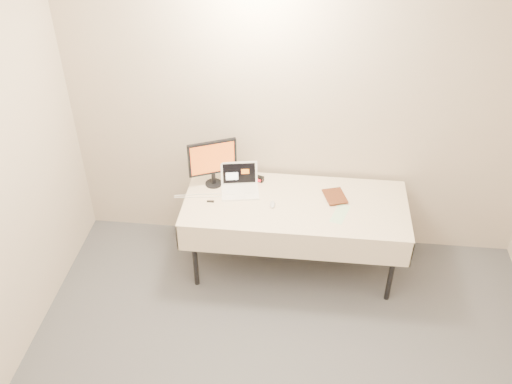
# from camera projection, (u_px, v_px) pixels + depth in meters

# --- Properties ---
(back_wall) EXTENTS (4.00, 0.10, 2.70)m
(back_wall) POSITION_uv_depth(u_px,v_px,m) (302.00, 111.00, 4.73)
(back_wall) COLOR beige
(back_wall) RESTS_ON ground
(table) EXTENTS (1.86, 0.81, 0.74)m
(table) POSITION_uv_depth(u_px,v_px,m) (295.00, 208.00, 4.77)
(table) COLOR black
(table) RESTS_ON ground
(laptop) EXTENTS (0.36, 0.33, 0.22)m
(laptop) POSITION_uv_depth(u_px,v_px,m) (240.00, 184.00, 4.85)
(laptop) COLOR white
(laptop) RESTS_ON table
(monitor) EXTENTS (0.39, 0.19, 0.43)m
(monitor) POSITION_uv_depth(u_px,v_px,m) (212.00, 160.00, 4.79)
(monitor) COLOR black
(monitor) RESTS_ON table
(book) EXTENTS (0.16, 0.07, 0.22)m
(book) POSITION_uv_depth(u_px,v_px,m) (326.00, 188.00, 4.71)
(book) COLOR brown
(book) RESTS_ON table
(alarm_clock) EXTENTS (0.12, 0.08, 0.04)m
(alarm_clock) POSITION_uv_depth(u_px,v_px,m) (258.00, 178.00, 4.97)
(alarm_clock) COLOR black
(alarm_clock) RESTS_ON table
(clicker) EXTENTS (0.05, 0.10, 0.02)m
(clicker) POSITION_uv_depth(u_px,v_px,m) (272.00, 204.00, 4.70)
(clicker) COLOR silver
(clicker) RESTS_ON table
(paper_form) EXTENTS (0.18, 0.28, 0.00)m
(paper_form) POSITION_uv_depth(u_px,v_px,m) (340.00, 214.00, 4.61)
(paper_form) COLOR #B8E6B7
(paper_form) RESTS_ON table
(usb_dongle) EXTENTS (0.06, 0.02, 0.01)m
(usb_dongle) POSITION_uv_depth(u_px,v_px,m) (211.00, 201.00, 4.74)
(usb_dongle) COLOR black
(usb_dongle) RESTS_ON table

